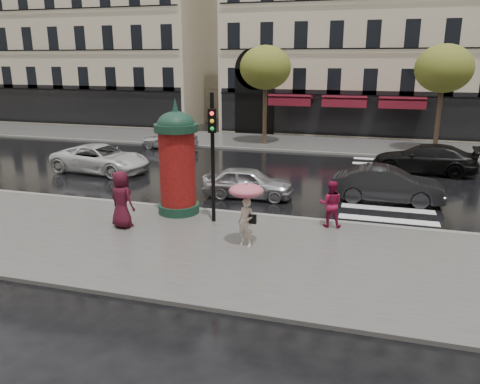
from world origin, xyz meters
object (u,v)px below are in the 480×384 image
(man_burgundy, at_px, (121,199))
(car_silver, at_px, (248,183))
(car_black, at_px, (425,159))
(car_darkgrey, at_px, (387,185))
(woman_red, at_px, (331,204))
(woman_umbrella, at_px, (246,204))
(car_white, at_px, (101,159))
(car_far_silver, at_px, (170,139))
(morris_column, at_px, (177,159))
(traffic_light, at_px, (213,146))

(man_burgundy, height_order, car_silver, man_burgundy)
(car_black, bearing_deg, car_darkgrey, -12.00)
(woman_red, bearing_deg, car_darkgrey, -119.41)
(woman_umbrella, height_order, car_black, woman_umbrella)
(car_silver, bearing_deg, car_black, -50.85)
(man_burgundy, relative_size, car_silver, 0.52)
(car_white, xyz_separation_m, car_far_silver, (0.65, 7.23, -0.09))
(woman_red, xyz_separation_m, car_far_silver, (-11.76, 12.60, -0.31))
(woman_umbrella, height_order, car_darkgrey, woman_umbrella)
(morris_column, relative_size, car_darkgrey, 0.97)
(car_darkgrey, bearing_deg, car_far_silver, 57.74)
(man_burgundy, distance_m, morris_column, 2.62)
(man_burgundy, distance_m, car_far_silver, 15.44)
(car_darkgrey, bearing_deg, traffic_light, 127.92)
(man_burgundy, distance_m, traffic_light, 3.63)
(man_burgundy, xyz_separation_m, traffic_light, (2.86, 1.37, 1.76))
(woman_umbrella, height_order, traffic_light, traffic_light)
(car_black, relative_size, car_far_silver, 1.39)
(car_far_silver, bearing_deg, traffic_light, 29.40)
(car_white, bearing_deg, morris_column, -123.05)
(woman_red, xyz_separation_m, traffic_light, (-4.05, -0.68, 1.94))
(man_burgundy, bearing_deg, traffic_light, -136.16)
(traffic_light, height_order, car_silver, traffic_light)
(woman_umbrella, bearing_deg, car_darkgrey, 56.71)
(man_burgundy, distance_m, car_white, 9.25)
(woman_umbrella, xyz_separation_m, morris_column, (-3.35, 2.51, 0.71))
(morris_column, relative_size, car_white, 0.83)
(woman_red, distance_m, traffic_light, 4.54)
(morris_column, height_order, car_far_silver, morris_column)
(car_silver, bearing_deg, car_white, 71.83)
(car_silver, bearing_deg, woman_umbrella, -168.51)
(morris_column, bearing_deg, woman_red, 0.00)
(woman_red, distance_m, car_far_silver, 17.24)
(car_far_silver, bearing_deg, man_burgundy, 17.58)
(car_white, bearing_deg, woman_umbrella, -122.44)
(car_black, bearing_deg, man_burgundy, -35.80)
(man_burgundy, bearing_deg, woman_red, -145.18)
(woman_red, xyz_separation_m, car_black, (3.90, 9.96, -0.19))
(woman_red, height_order, car_white, woman_red)
(car_darkgrey, distance_m, car_far_silver, 16.17)
(morris_column, xyz_separation_m, car_white, (-6.71, 5.37, -1.46))
(morris_column, distance_m, traffic_light, 1.91)
(woman_red, bearing_deg, man_burgundy, 12.97)
(traffic_light, height_order, car_far_silver, traffic_light)
(traffic_light, height_order, car_white, traffic_light)
(car_white, bearing_deg, woman_red, -107.81)
(car_black, bearing_deg, woman_red, -15.20)
(car_darkgrey, bearing_deg, woman_umbrella, 146.46)
(car_white, relative_size, car_far_silver, 1.40)
(car_far_silver, bearing_deg, car_black, 79.71)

